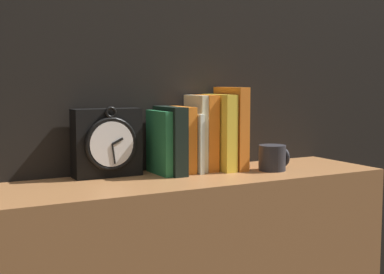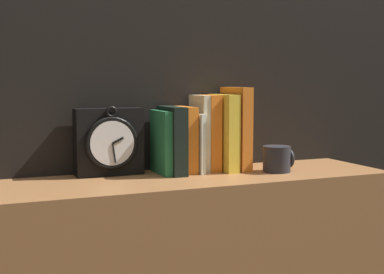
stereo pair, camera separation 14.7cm
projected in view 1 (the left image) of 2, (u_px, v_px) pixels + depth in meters
clock at (107, 143)px, 1.48m from camera, size 0.19×0.08×0.20m
book_slot0_green at (159, 143)px, 1.52m from camera, size 0.02×0.14×0.18m
book_slot1_black at (170, 140)px, 1.53m from camera, size 0.04×0.15×0.19m
book_slot2_orange at (181, 139)px, 1.56m from camera, size 0.04×0.12×0.19m
book_slot3_white at (192, 142)px, 1.57m from camera, size 0.01×0.13×0.17m
book_slot4_cream at (196, 133)px, 1.58m from camera, size 0.02×0.12×0.22m
book_slot5_orange at (204, 133)px, 1.60m from camera, size 0.03×0.12×0.22m
book_slot6_yellow at (219, 132)px, 1.60m from camera, size 0.04×0.15×0.23m
book_slot7_orange at (231, 128)px, 1.62m from camera, size 0.03×0.15×0.25m
mug at (273, 158)px, 1.59m from camera, size 0.09×0.08×0.08m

